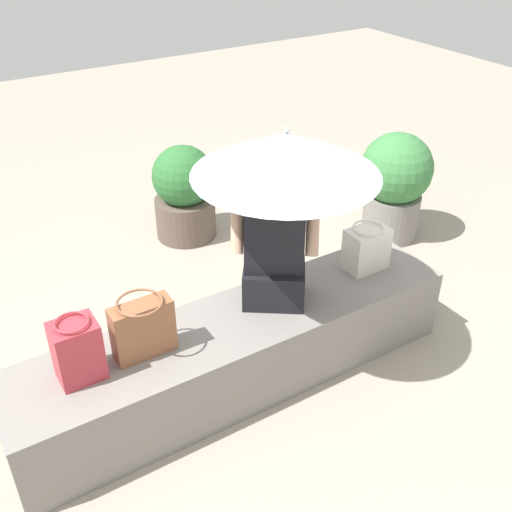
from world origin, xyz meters
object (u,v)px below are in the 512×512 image
object	(u,v)px
tote_bag_canvas	(143,328)
planter_far	(395,182)
parasol	(286,154)
planter_near	(184,193)
person_seated	(275,240)
shoulder_bag_spare	(77,350)
handbag_black	(366,248)

from	to	relation	value
tote_bag_canvas	planter_far	xyz separation A→B (m)	(2.44, 0.81, -0.14)
parasol	planter_near	xyz separation A→B (m)	(0.22, 1.70, -0.98)
person_seated	planter_near	distance (m)	1.71
parasol	planter_far	distance (m)	2.03
person_seated	shoulder_bag_spare	world-z (taller)	person_seated
handbag_black	person_seated	bearing A→B (deg)	178.08
parasol	shoulder_bag_spare	bearing A→B (deg)	178.49
parasol	planter_far	bearing A→B (deg)	27.14
handbag_black	planter_far	world-z (taller)	planter_far
shoulder_bag_spare	person_seated	bearing A→B (deg)	1.99
tote_bag_canvas	parasol	bearing A→B (deg)	-1.62
planter_near	planter_far	bearing A→B (deg)	-31.84
parasol	planter_far	size ratio (longest dim) A/B	1.21
person_seated	parasol	distance (m)	0.52
shoulder_bag_spare	planter_near	distance (m)	2.17
tote_bag_canvas	planter_far	size ratio (longest dim) A/B	0.37
shoulder_bag_spare	planter_far	size ratio (longest dim) A/B	0.38
tote_bag_canvas	planter_near	distance (m)	1.99
handbag_black	planter_far	size ratio (longest dim) A/B	0.33
handbag_black	shoulder_bag_spare	size ratio (longest dim) A/B	0.86
parasol	handbag_black	distance (m)	1.01
handbag_black	planter_near	bearing A→B (deg)	104.47
tote_bag_canvas	planter_near	xyz separation A→B (m)	(1.04, 1.68, -0.23)
shoulder_bag_spare	planter_near	xyz separation A→B (m)	(1.36, 1.67, -0.23)
planter_near	planter_far	xyz separation A→B (m)	(1.40, -0.87, 0.09)
person_seated	tote_bag_canvas	xyz separation A→B (m)	(-0.81, -0.05, -0.23)
shoulder_bag_spare	planter_far	xyz separation A→B (m)	(2.77, 0.80, -0.14)
tote_bag_canvas	shoulder_bag_spare	world-z (taller)	shoulder_bag_spare
tote_bag_canvas	shoulder_bag_spare	size ratio (longest dim) A/B	0.97
handbag_black	planter_near	world-z (taller)	planter_near
tote_bag_canvas	planter_near	bearing A→B (deg)	58.38
planter_near	planter_far	size ratio (longest dim) A/B	0.88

